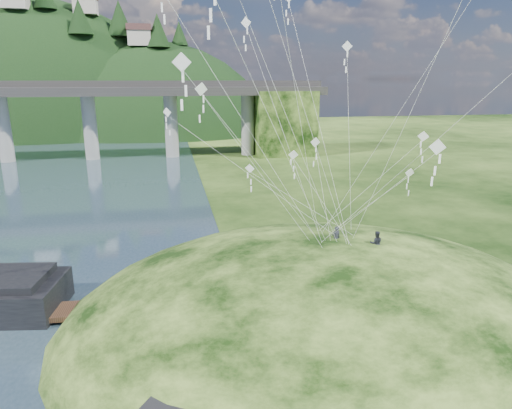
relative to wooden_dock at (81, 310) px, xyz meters
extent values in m
plane|color=black|center=(7.97, -5.49, -0.45)|extent=(320.00, 320.00, 0.00)
ellipsoid|color=black|center=(15.97, -3.49, -1.95)|extent=(36.00, 32.00, 13.00)
cylinder|color=gray|center=(-24.03, 64.51, 6.05)|extent=(2.60, 2.60, 13.00)
cylinder|color=gray|center=(-8.53, 64.51, 6.05)|extent=(2.60, 2.60, 13.00)
cylinder|color=gray|center=(6.97, 64.51, 6.05)|extent=(2.60, 2.60, 13.00)
cylinder|color=gray|center=(22.47, 64.51, 6.05)|extent=(2.60, 2.60, 13.00)
cube|color=black|center=(29.97, 64.51, 6.05)|extent=(12.00, 11.00, 13.00)
ellipsoid|color=black|center=(-32.03, 120.51, -6.45)|extent=(96.00, 68.00, 88.00)
ellipsoid|color=black|center=(2.97, 112.51, -10.45)|extent=(76.00, 56.00, 72.00)
cone|color=black|center=(-14.47, 101.60, 30.13)|extent=(6.47, 6.47, 8.51)
cone|color=black|center=(-5.25, 108.50, 30.78)|extent=(7.13, 7.13, 9.38)
cone|color=black|center=(4.86, 103.54, 27.42)|extent=(6.56, 6.56, 8.63)
cone|color=black|center=(10.75, 109.14, 27.23)|extent=(4.88, 4.88, 6.42)
cube|color=beige|center=(-30.03, 104.51, 33.83)|extent=(6.00, 5.00, 4.00)
cube|color=beige|center=(-14.03, 110.51, 33.73)|extent=(6.00, 5.00, 4.00)
cube|color=beige|center=(-0.03, 104.51, 25.43)|extent=(6.00, 5.00, 4.00)
cube|color=brown|center=(-0.03, 104.51, 28.13)|extent=(6.40, 5.40, 1.60)
cube|color=black|center=(-4.79, 1.55, 2.02)|extent=(5.68, 4.97, 0.51)
cube|color=#3C2418|center=(0.00, 0.00, 0.01)|extent=(14.43, 2.69, 0.36)
cylinder|color=#3C2418|center=(-3.08, 0.09, -0.25)|extent=(0.31, 0.31, 1.03)
cylinder|color=#3C2418|center=(0.00, 0.00, -0.25)|extent=(0.31, 0.31, 1.03)
cylinder|color=#3C2418|center=(3.08, -0.09, -0.25)|extent=(0.31, 0.31, 1.03)
cylinder|color=#3C2418|center=(6.15, -0.19, -0.25)|extent=(0.31, 0.31, 1.03)
imported|color=#23252F|center=(17.09, -1.51, 5.31)|extent=(0.65, 0.48, 1.65)
imported|color=#23252F|center=(19.37, -2.84, 5.27)|extent=(0.96, 0.83, 1.69)
cube|color=white|center=(14.31, -0.33, 10.04)|extent=(0.68, 0.23, 0.66)
cube|color=white|center=(14.31, -0.33, 9.56)|extent=(0.09, 0.04, 0.39)
cube|color=white|center=(14.31, -0.33, 9.08)|extent=(0.09, 0.04, 0.39)
cube|color=white|center=(14.31, -0.33, 8.60)|extent=(0.09, 0.04, 0.39)
cube|color=white|center=(17.02, 3.42, 10.31)|extent=(0.76, 0.22, 0.75)
cube|color=white|center=(17.02, 3.42, 9.77)|extent=(0.10, 0.05, 0.44)
cube|color=white|center=(17.02, 3.42, 9.23)|extent=(0.10, 0.05, 0.44)
cube|color=white|center=(17.02, 3.42, 8.69)|extent=(0.10, 0.05, 0.44)
cube|color=white|center=(18.38, 1.49, 16.96)|extent=(0.61, 0.43, 0.70)
cube|color=white|center=(18.38, 1.49, 16.45)|extent=(0.09, 0.05, 0.41)
cube|color=white|center=(18.38, 1.49, 15.95)|extent=(0.09, 0.05, 0.41)
cube|color=white|center=(18.38, 1.49, 15.45)|extent=(0.09, 0.05, 0.41)
cube|color=white|center=(11.45, 1.09, 18.25)|extent=(0.57, 0.47, 0.70)
cube|color=white|center=(11.45, 1.09, 17.75)|extent=(0.09, 0.06, 0.41)
cube|color=white|center=(11.45, 1.09, 17.25)|extent=(0.09, 0.06, 0.41)
cube|color=white|center=(11.45, 1.09, 16.76)|extent=(0.09, 0.06, 0.41)
cube|color=white|center=(11.54, 0.46, 9.08)|extent=(0.59, 0.38, 0.65)
cube|color=white|center=(11.54, 0.46, 8.61)|extent=(0.09, 0.04, 0.39)
cube|color=white|center=(11.54, 0.46, 8.13)|extent=(0.09, 0.04, 0.39)
cube|color=white|center=(11.54, 0.46, 7.66)|extent=(0.09, 0.04, 0.39)
cube|color=white|center=(7.04, -8.01, 15.54)|extent=(0.85, 0.20, 0.85)
cube|color=white|center=(7.04, -8.01, 14.94)|extent=(0.11, 0.02, 0.49)
cube|color=white|center=(7.04, -8.01, 14.34)|extent=(0.11, 0.02, 0.49)
cube|color=white|center=(7.04, -8.01, 13.73)|extent=(0.11, 0.02, 0.49)
cube|color=white|center=(6.27, -4.97, 18.19)|extent=(0.09, 0.08, 0.46)
cube|color=white|center=(6.27, -4.97, 17.63)|extent=(0.09, 0.08, 0.46)
cube|color=white|center=(18.45, -10.06, 11.82)|extent=(0.72, 0.31, 0.76)
cube|color=white|center=(18.45, -10.06, 11.28)|extent=(0.10, 0.04, 0.44)
cube|color=white|center=(18.45, -10.06, 10.74)|extent=(0.10, 0.04, 0.44)
cube|color=white|center=(18.45, -10.06, 10.20)|extent=(0.10, 0.04, 0.44)
cube|color=white|center=(8.19, -10.06, 17.21)|extent=(0.11, 0.08, 0.51)
cube|color=white|center=(8.19, -10.06, 16.58)|extent=(0.11, 0.08, 0.51)
cube|color=white|center=(25.71, 3.30, 10.56)|extent=(0.75, 0.51, 0.83)
cube|color=white|center=(25.71, 3.30, 9.95)|extent=(0.11, 0.05, 0.50)
cube|color=white|center=(25.71, 3.30, 9.34)|extent=(0.11, 0.05, 0.50)
cube|color=white|center=(25.71, 3.30, 8.73)|extent=(0.11, 0.05, 0.50)
cube|color=white|center=(23.03, 0.14, 8.41)|extent=(0.71, 0.25, 0.69)
cube|color=white|center=(23.03, 0.14, 7.91)|extent=(0.09, 0.05, 0.41)
cube|color=white|center=(23.03, 0.14, 7.40)|extent=(0.09, 0.05, 0.41)
cube|color=white|center=(23.03, 0.14, 6.90)|extent=(0.09, 0.05, 0.41)
cube|color=white|center=(14.97, 4.21, 19.80)|extent=(0.09, 0.07, 0.43)
cube|color=white|center=(14.97, 4.21, 19.28)|extent=(0.09, 0.07, 0.43)
cube|color=white|center=(14.97, 4.21, 18.75)|extent=(0.09, 0.07, 0.43)
cube|color=white|center=(6.30, 6.17, 12.45)|extent=(0.60, 0.46, 0.70)
cube|color=white|center=(6.30, 6.17, 11.94)|extent=(0.09, 0.05, 0.42)
cube|color=white|center=(6.30, 6.17, 11.43)|extent=(0.09, 0.05, 0.42)
cube|color=white|center=(6.30, 6.17, 10.92)|extent=(0.09, 0.05, 0.42)
cube|color=white|center=(8.13, -4.24, 14.33)|extent=(0.68, 0.29, 0.69)
cube|color=white|center=(8.13, -4.24, 13.82)|extent=(0.08, 0.07, 0.41)
cube|color=white|center=(8.13, -4.24, 13.31)|extent=(0.08, 0.07, 0.41)
cube|color=white|center=(8.13, -4.24, 12.81)|extent=(0.08, 0.07, 0.41)
camera|label=1|loc=(6.31, -29.02, 14.84)|focal=32.00mm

